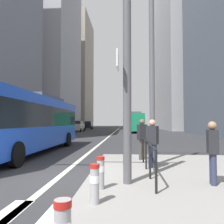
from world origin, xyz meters
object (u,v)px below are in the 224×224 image
object	(u,v)px
city_bus_red_receding	(135,122)
pedestrian_far	(213,150)
car_receding_far	(132,125)
pedestrian_walking	(142,137)
car_oncoming_mid	(77,126)
city_bus_blue_oncoming	(29,120)
bollard_left	(95,181)
pedestrian_waiting	(152,141)
car_oncoming_far	(88,125)
car_receding_near	(132,125)
bollard_right	(101,171)
street_lamp_post	(152,29)
traffic_signal_gantry	(57,36)

from	to	relation	value
city_bus_red_receding	pedestrian_far	xyz separation A→B (m)	(0.82, -33.60, -0.80)
car_receding_far	pedestrian_walking	world-z (taller)	car_receding_far
car_oncoming_mid	car_receding_far	xyz separation A→B (m)	(10.35, 24.89, -0.00)
city_bus_blue_oncoming	bollard_left	size ratio (longest dim) A/B	15.54
city_bus_red_receding	car_oncoming_mid	bearing A→B (deg)	172.85
bollard_left	pedestrian_waiting	distance (m)	3.96
car_receding_far	bollard_left	size ratio (longest dim) A/B	5.33
city_bus_red_receding	car_oncoming_far	xyz separation A→B (m)	(-10.80, 16.58, -0.85)
car_receding_far	pedestrian_far	size ratio (longest dim) A/B	2.55
city_bus_blue_oncoming	bollard_left	world-z (taller)	city_bus_blue_oncoming
car_oncoming_mid	pedestrian_far	xyz separation A→B (m)	(11.06, -34.89, 0.05)
city_bus_blue_oncoming	pedestrian_walking	bearing A→B (deg)	-23.01
car_receding_near	bollard_left	bearing A→B (deg)	-92.12
car_receding_far	bollard_left	distance (m)	61.36
city_bus_red_receding	pedestrian_waiting	xyz separation A→B (m)	(-0.48, -31.54, -0.75)
car_oncoming_mid	bollard_right	world-z (taller)	car_oncoming_mid
city_bus_red_receding	bollard_right	distance (m)	34.24
car_oncoming_far	pedestrian_walking	world-z (taller)	car_oncoming_far
car_receding_far	car_oncoming_far	world-z (taller)	same
street_lamp_post	pedestrian_far	size ratio (longest dim) A/B	4.96
car_oncoming_far	pedestrian_walking	size ratio (longest dim) A/B	2.53
traffic_signal_gantry	street_lamp_post	bearing A→B (deg)	42.26
car_oncoming_far	city_bus_red_receding	bearing A→B (deg)	-56.92
car_receding_near	traffic_signal_gantry	xyz separation A→B (m)	(-3.54, -60.31, 3.10)
car_oncoming_mid	pedestrian_walking	size ratio (longest dim) A/B	2.42
pedestrian_waiting	car_receding_far	bearing A→B (deg)	89.41
car_oncoming_mid	pedestrian_waiting	xyz separation A→B (m)	(9.75, -32.82, 0.10)
car_oncoming_far	street_lamp_post	world-z (taller)	street_lamp_post
traffic_signal_gantry	bollard_right	xyz separation A→B (m)	(1.26, -0.53, -3.51)
street_lamp_post	pedestrian_far	bearing A→B (deg)	-63.99
city_bus_blue_oncoming	traffic_signal_gantry	size ratio (longest dim) A/B	2.00
pedestrian_walking	car_oncoming_mid	bearing A→B (deg)	107.03
traffic_signal_gantry	pedestrian_far	xyz separation A→B (m)	(4.08, 0.03, -3.05)
city_bus_blue_oncoming	bollard_right	size ratio (longest dim) A/B	15.58
car_receding_far	street_lamp_post	xyz separation A→B (m)	(-0.54, -57.22, 4.29)
traffic_signal_gantry	bollard_right	bearing A→B (deg)	-22.91
traffic_signal_gantry	street_lamp_post	xyz separation A→B (m)	(2.84, 2.58, 1.19)
traffic_signal_gantry	pedestrian_far	bearing A→B (deg)	0.36
city_bus_red_receding	car_receding_near	bearing A→B (deg)	89.40
bollard_right	pedestrian_far	world-z (taller)	pedestrian_far
car_receding_far	bollard_left	xyz separation A→B (m)	(-2.12, -61.32, -0.41)
car_receding_near	bollard_right	size ratio (longest dim) A/B	5.32
car_receding_far	pedestrian_far	xyz separation A→B (m)	(0.71, -59.77, 0.05)
car_receding_far	city_bus_blue_oncoming	bearing A→B (deg)	-97.41
bollard_left	bollard_right	size ratio (longest dim) A/B	1.00
car_receding_near	traffic_signal_gantry	world-z (taller)	traffic_signal_gantry
bollard_left	pedestrian_waiting	world-z (taller)	pedestrian_waiting
city_bus_blue_oncoming	pedestrian_walking	xyz separation A→B (m)	(6.10, -2.59, -0.73)
car_receding_far	traffic_signal_gantry	size ratio (longest dim) A/B	0.69
street_lamp_post	traffic_signal_gantry	bearing A→B (deg)	-137.74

